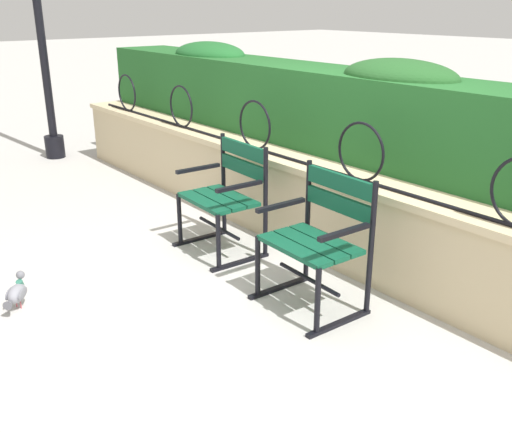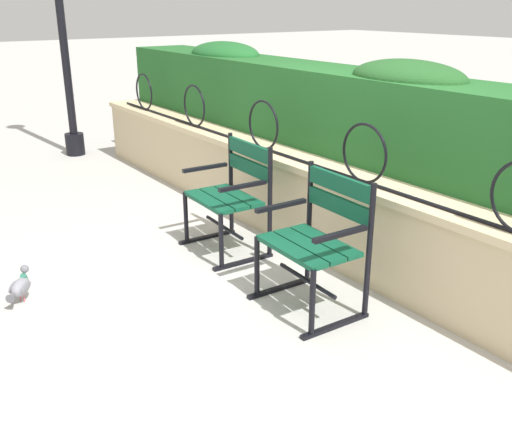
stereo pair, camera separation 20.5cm
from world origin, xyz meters
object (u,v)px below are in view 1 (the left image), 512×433
park_chair_right (319,237)px  lamppost (38,8)px  pigeon_far_side (17,293)px  park_chair_left (226,194)px

park_chair_right → lamppost: (-4.88, 0.04, 1.34)m
park_chair_right → pigeon_far_side: size_ratio=3.57×
pigeon_far_side → lamppost: bearing=156.5°
park_chair_left → lamppost: 4.02m
lamppost → park_chair_right: bearing=-0.5°
park_chair_right → pigeon_far_side: 1.99m
park_chair_right → pigeon_far_side: park_chair_right is taller
park_chair_right → pigeon_far_side: (-1.15, -1.58, -0.36)m
lamppost → park_chair_left: bearing=0.2°
park_chair_left → park_chair_right: bearing=-3.0°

